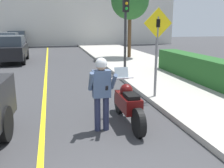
{
  "coord_description": "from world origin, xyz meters",
  "views": [
    {
      "loc": [
        -0.31,
        -2.65,
        2.42
      ],
      "look_at": [
        1.1,
        3.1,
        0.98
      ],
      "focal_mm": 40.0,
      "sensor_mm": 36.0,
      "label": 1
    }
  ],
  "objects_px": {
    "traffic_light": "(126,19)",
    "parked_car_grey": "(18,39)",
    "motorcycle": "(128,104)",
    "crossing_sign": "(157,45)",
    "street_tree": "(130,1)",
    "parked_car_black": "(11,49)",
    "parked_car_white": "(8,43)",
    "person_biker": "(102,87)"
  },
  "relations": [
    {
      "from": "motorcycle",
      "to": "parked_car_white",
      "type": "bearing_deg",
      "value": 106.98
    },
    {
      "from": "crossing_sign",
      "to": "person_biker",
      "type": "bearing_deg",
      "value": -138.78
    },
    {
      "from": "traffic_light",
      "to": "motorcycle",
      "type": "bearing_deg",
      "value": -106.05
    },
    {
      "from": "motorcycle",
      "to": "parked_car_white",
      "type": "height_order",
      "value": "parked_car_white"
    },
    {
      "from": "street_tree",
      "to": "crossing_sign",
      "type": "bearing_deg",
      "value": -102.67
    },
    {
      "from": "person_biker",
      "to": "parked_car_grey",
      "type": "height_order",
      "value": "person_biker"
    },
    {
      "from": "person_biker",
      "to": "parked_car_white",
      "type": "height_order",
      "value": "person_biker"
    },
    {
      "from": "motorcycle",
      "to": "crossing_sign",
      "type": "distance_m",
      "value": 2.47
    },
    {
      "from": "motorcycle",
      "to": "street_tree",
      "type": "distance_m",
      "value": 12.03
    },
    {
      "from": "parked_car_white",
      "to": "parked_car_grey",
      "type": "height_order",
      "value": "same"
    },
    {
      "from": "street_tree",
      "to": "motorcycle",
      "type": "bearing_deg",
      "value": -107.76
    },
    {
      "from": "crossing_sign",
      "to": "parked_car_grey",
      "type": "relative_size",
      "value": 0.65
    },
    {
      "from": "person_biker",
      "to": "crossing_sign",
      "type": "height_order",
      "value": "crossing_sign"
    },
    {
      "from": "motorcycle",
      "to": "parked_car_black",
      "type": "relative_size",
      "value": 0.52
    },
    {
      "from": "person_biker",
      "to": "parked_car_black",
      "type": "bearing_deg",
      "value": 106.82
    },
    {
      "from": "person_biker",
      "to": "parked_car_white",
      "type": "xyz_separation_m",
      "value": [
        -4.53,
        17.4,
        -0.18
      ]
    },
    {
      "from": "street_tree",
      "to": "parked_car_grey",
      "type": "height_order",
      "value": "street_tree"
    },
    {
      "from": "parked_car_grey",
      "to": "parked_car_black",
      "type": "bearing_deg",
      "value": -85.67
    },
    {
      "from": "parked_car_black",
      "to": "parked_car_white",
      "type": "relative_size",
      "value": 1.0
    },
    {
      "from": "crossing_sign",
      "to": "parked_car_grey",
      "type": "height_order",
      "value": "crossing_sign"
    },
    {
      "from": "traffic_light",
      "to": "parked_car_white",
      "type": "height_order",
      "value": "traffic_light"
    },
    {
      "from": "street_tree",
      "to": "parked_car_black",
      "type": "bearing_deg",
      "value": 177.45
    },
    {
      "from": "motorcycle",
      "to": "crossing_sign",
      "type": "relative_size",
      "value": 0.81
    },
    {
      "from": "parked_car_black",
      "to": "parked_car_grey",
      "type": "xyz_separation_m",
      "value": [
        -0.86,
        11.38,
        0.0
      ]
    },
    {
      "from": "motorcycle",
      "to": "person_biker",
      "type": "relative_size",
      "value": 1.3
    },
    {
      "from": "motorcycle",
      "to": "traffic_light",
      "type": "distance_m",
      "value": 6.46
    },
    {
      "from": "traffic_light",
      "to": "parked_car_black",
      "type": "relative_size",
      "value": 0.84
    },
    {
      "from": "motorcycle",
      "to": "street_tree",
      "type": "height_order",
      "value": "street_tree"
    },
    {
      "from": "parked_car_grey",
      "to": "motorcycle",
      "type": "bearing_deg",
      "value": -77.4
    },
    {
      "from": "street_tree",
      "to": "parked_car_black",
      "type": "xyz_separation_m",
      "value": [
        -7.74,
        0.34,
        -3.04
      ]
    },
    {
      "from": "street_tree",
      "to": "parked_car_white",
      "type": "xyz_separation_m",
      "value": [
        -8.75,
        6.14,
        -3.04
      ]
    },
    {
      "from": "parked_car_black",
      "to": "parked_car_white",
      "type": "height_order",
      "value": "same"
    },
    {
      "from": "parked_car_black",
      "to": "motorcycle",
      "type": "bearing_deg",
      "value": -69.61
    },
    {
      "from": "parked_car_white",
      "to": "person_biker",
      "type": "bearing_deg",
      "value": -75.42
    },
    {
      "from": "motorcycle",
      "to": "parked_car_grey",
      "type": "relative_size",
      "value": 0.52
    },
    {
      "from": "traffic_light",
      "to": "street_tree",
      "type": "bearing_deg",
      "value": 70.31
    },
    {
      "from": "parked_car_white",
      "to": "crossing_sign",
      "type": "bearing_deg",
      "value": -66.89
    },
    {
      "from": "person_biker",
      "to": "traffic_light",
      "type": "bearing_deg",
      "value": 68.68
    },
    {
      "from": "traffic_light",
      "to": "parked_car_grey",
      "type": "xyz_separation_m",
      "value": [
        -6.76,
        16.85,
        -1.76
      ]
    },
    {
      "from": "street_tree",
      "to": "parked_car_grey",
      "type": "bearing_deg",
      "value": 126.25
    },
    {
      "from": "motorcycle",
      "to": "traffic_light",
      "type": "height_order",
      "value": "traffic_light"
    },
    {
      "from": "motorcycle",
      "to": "person_biker",
      "type": "distance_m",
      "value": 0.92
    }
  ]
}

